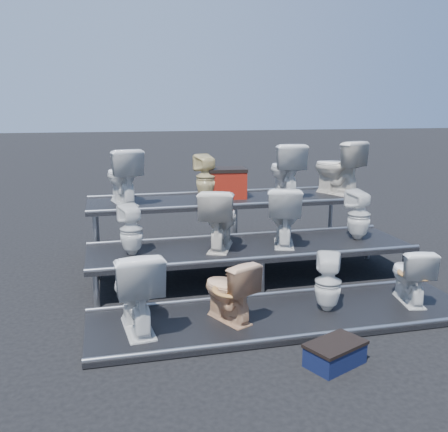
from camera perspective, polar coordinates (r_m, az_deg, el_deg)
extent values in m
plane|color=black|center=(6.70, 3.05, -7.24)|extent=(80.00, 80.00, 0.00)
cube|color=black|center=(5.55, 6.97, -11.32)|extent=(4.20, 1.20, 0.06)
cube|color=black|center=(6.63, 3.08, -5.37)|extent=(4.20, 1.20, 0.46)
cube|color=black|center=(7.78, 0.35, -1.12)|extent=(4.20, 1.20, 0.86)
imported|color=silver|center=(5.07, -10.05, -8.28)|extent=(0.55, 0.87, 0.84)
imported|color=tan|center=(5.23, 0.52, -8.44)|extent=(0.61, 0.74, 0.66)
imported|color=silver|center=(5.60, 11.80, -7.41)|extent=(0.38, 0.38, 0.64)
imported|color=silver|center=(6.09, 20.51, -6.27)|extent=(0.48, 0.70, 0.65)
imported|color=silver|center=(6.22, -10.54, -1.55)|extent=(0.36, 0.36, 0.63)
imported|color=beige|center=(6.36, -0.52, -0.30)|extent=(0.70, 0.88, 0.79)
imported|color=silver|center=(6.60, 6.86, 0.08)|extent=(0.66, 0.87, 0.78)
imported|color=silver|center=(7.06, 15.17, 0.13)|extent=(0.38, 0.39, 0.68)
imported|color=silver|center=(7.41, -11.52, 4.50)|extent=(0.62, 0.87, 0.81)
imported|color=#D1BE83|center=(7.56, -2.06, 4.46)|extent=(0.39, 0.39, 0.69)
imported|color=silver|center=(7.90, 7.04, 5.26)|extent=(0.52, 0.85, 0.84)
imported|color=beige|center=(8.25, 12.81, 5.43)|extent=(0.78, 0.97, 0.86)
cube|color=maroon|center=(7.76, 0.26, 3.63)|extent=(0.61, 0.50, 0.41)
cube|color=#0E1534|center=(4.71, 12.57, -15.26)|extent=(0.59, 0.49, 0.18)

